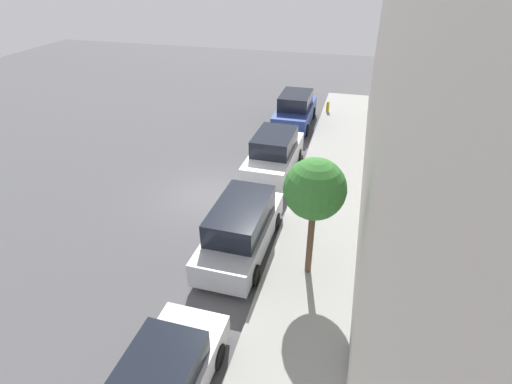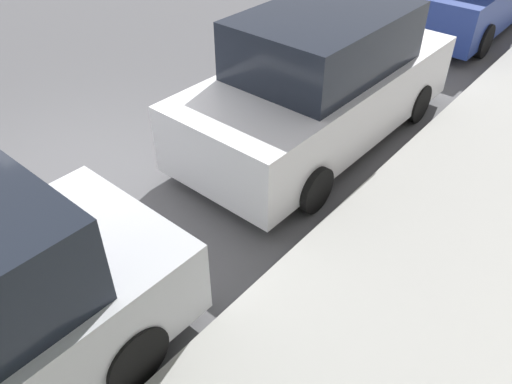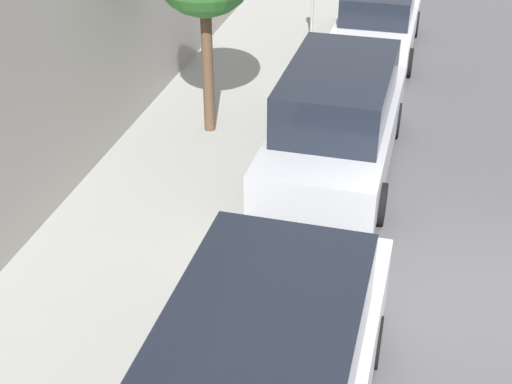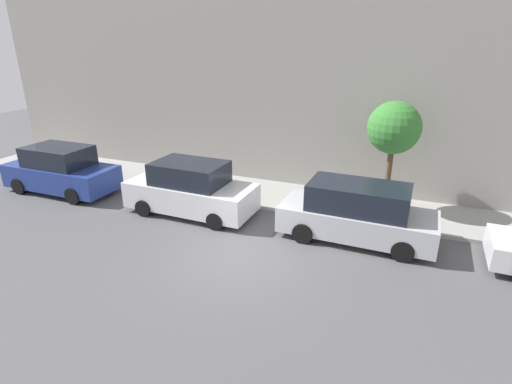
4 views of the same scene
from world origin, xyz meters
The scene contains 6 objects.
ground_plane centered at (0.00, 0.00, 0.00)m, with size 60.00×60.00×0.00m, color #515154.
sidewalk centered at (4.95, 0.00, 0.07)m, with size 2.90×32.00×0.15m.
parked_sedan_nearest centered at (2.31, -9.02, 0.72)m, with size 1.92×4.53×1.54m.
parked_minivan_second centered at (2.41, -3.02, 0.92)m, with size 2.02×4.94×1.90m.
parked_suv_third centered at (2.23, 3.02, 0.93)m, with size 2.08×4.84×1.98m.
parking_meter_near centered at (3.95, -9.36, 1.07)m, with size 0.11×0.15×1.51m.
Camera 3 is at (1.13, 7.89, 6.18)m, focal length 50.00 mm.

